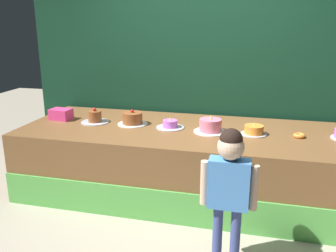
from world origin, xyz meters
TOP-DOWN VIEW (x-y plane):
  - ground_plane at (0.00, 0.00)m, footprint 12.00×12.00m
  - stage_platform at (0.00, 0.67)m, footprint 3.66×1.36m
  - curtain_backdrop at (0.00, 1.44)m, footprint 4.46×0.08m
  - child_figure at (0.51, -0.46)m, footprint 0.44×0.20m
  - pink_box at (-1.55, 0.70)m, footprint 0.25×0.19m
  - donut at (1.11, 0.66)m, footprint 0.12×0.12m
  - cake_far_left at (-1.11, 0.68)m, footprint 0.32×0.32m
  - cake_left at (-0.67, 0.71)m, footprint 0.33×0.33m
  - cake_center_left at (-0.22, 0.67)m, footprint 0.30×0.30m
  - cake_center_right at (0.22, 0.63)m, footprint 0.35×0.35m
  - cake_right at (0.67, 0.65)m, footprint 0.27×0.27m

SIDE VIEW (x-z plane):
  - ground_plane at x=0.00m, z-range 0.00..0.00m
  - stage_platform at x=0.00m, z-range 0.00..0.75m
  - child_figure at x=0.51m, z-range 0.16..1.29m
  - donut at x=1.11m, z-range 0.75..0.79m
  - cake_center_left at x=-0.22m, z-range 0.72..0.85m
  - cake_right at x=0.67m, z-range 0.73..0.86m
  - cake_far_left at x=-1.11m, z-range 0.72..0.89m
  - pink_box at x=-1.55m, z-range 0.75..0.88m
  - cake_left at x=-0.67m, z-range 0.73..0.90m
  - cake_center_right at x=0.22m, z-range 0.72..0.91m
  - curtain_backdrop at x=0.00m, z-range 0.00..2.62m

